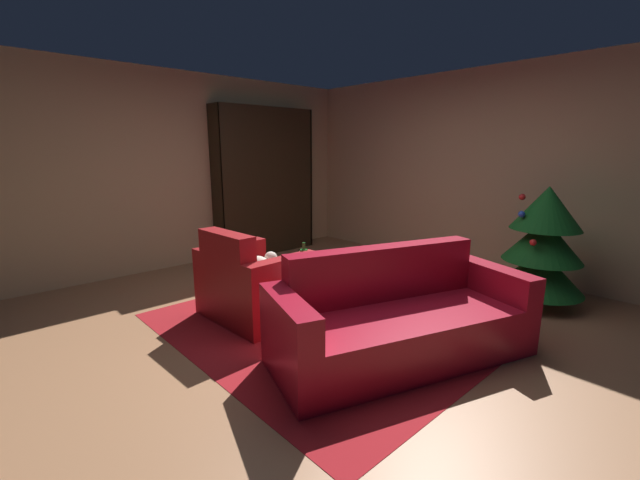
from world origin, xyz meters
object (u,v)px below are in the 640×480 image
at_px(armchair_red, 253,286).
at_px(coffee_table, 316,278).
at_px(bookshelf_unit, 271,181).
at_px(book_stack_on_table, 321,266).
at_px(couch_red, 399,321).
at_px(bottle_on_table, 304,259).
at_px(decorated_tree, 543,245).

bearing_deg(armchair_red, coffee_table, 36.98).
distance_m(bookshelf_unit, book_stack_on_table, 2.90).
bearing_deg(coffee_table, couch_red, 1.95).
relative_size(armchair_red, coffee_table, 1.48).
height_order(coffee_table, bottle_on_table, bottle_on_table).
distance_m(bookshelf_unit, bottle_on_table, 2.74).
bearing_deg(couch_red, decorated_tree, 80.74).
relative_size(bookshelf_unit, decorated_tree, 1.78).
bearing_deg(bookshelf_unit, book_stack_on_table, -26.93).
height_order(bookshelf_unit, decorated_tree, bookshelf_unit).
distance_m(book_stack_on_table, decorated_tree, 2.31).
bearing_deg(decorated_tree, armchair_red, -126.28).
relative_size(coffee_table, decorated_tree, 0.54).
bearing_deg(bottle_on_table, armchair_red, -129.11).
relative_size(bottle_on_table, decorated_tree, 0.21).
distance_m(couch_red, book_stack_on_table, 0.95).
relative_size(couch_red, coffee_table, 3.24).
height_order(bookshelf_unit, armchair_red, bookshelf_unit).
height_order(book_stack_on_table, decorated_tree, decorated_tree).
height_order(couch_red, book_stack_on_table, couch_red).
xyz_separation_m(armchair_red, bottle_on_table, (0.31, 0.38, 0.27)).
bearing_deg(coffee_table, bottle_on_table, 177.01).
xyz_separation_m(couch_red, book_stack_on_table, (-0.91, 0.02, 0.25)).
distance_m(coffee_table, bottle_on_table, 0.24).
relative_size(book_stack_on_table, decorated_tree, 0.18).
xyz_separation_m(armchair_red, book_stack_on_table, (0.51, 0.42, 0.22)).
bearing_deg(couch_red, coffee_table, -178.05).
height_order(bookshelf_unit, bottle_on_table, bookshelf_unit).
relative_size(coffee_table, bottle_on_table, 2.57).
bearing_deg(coffee_table, armchair_red, -143.02).
xyz_separation_m(book_stack_on_table, bottle_on_table, (-0.20, -0.04, 0.04)).
xyz_separation_m(couch_red, bottle_on_table, (-1.11, -0.02, 0.29)).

